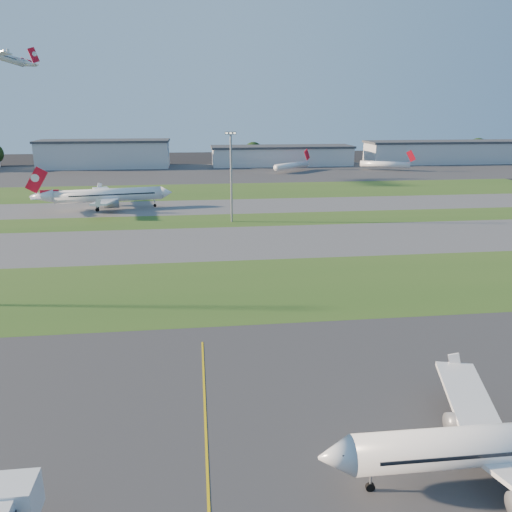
{
  "coord_description": "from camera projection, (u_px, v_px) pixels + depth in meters",
  "views": [
    {
      "loc": [
        4.86,
        -35.15,
        32.17
      ],
      "look_at": [
        15.0,
        48.8,
        7.0
      ],
      "focal_mm": 35.0,
      "sensor_mm": 36.0,
      "label": 1
    }
  ],
  "objects": [
    {
      "name": "tree_mid_west",
      "position": [
        152.0,
        155.0,
        291.21
      ],
      "size": [
        9.9,
        9.9,
        10.8
      ],
      "color": "black",
      "rests_on": "ground"
    },
    {
      "name": "airliner_parked",
      "position": [
        507.0,
        445.0,
        43.85
      ],
      "size": [
        34.1,
        28.95,
        10.65
      ],
      "rotation": [
        0.0,
        0.0,
        -0.01
      ],
      "color": "white",
      "rests_on": "ground"
    },
    {
      "name": "apron_far",
      "position": [
        186.0,
        173.0,
        256.16
      ],
      "size": [
        400.0,
        80.0,
        0.01
      ],
      "primitive_type": "cube",
      "color": "#333335",
      "rests_on": "ground"
    },
    {
      "name": "grass_strip_b",
      "position": [
        181.0,
        222.0,
        146.73
      ],
      "size": [
        300.0,
        18.0,
        0.01
      ],
      "primitive_type": "cube",
      "color": "#2F541C",
      "rests_on": "ground"
    },
    {
      "name": "mini_jet_far",
      "position": [
        385.0,
        164.0,
        266.2
      ],
      "size": [
        26.54,
        14.12,
        9.48
      ],
      "rotation": [
        0.0,
        0.0,
        -0.45
      ],
      "color": "white",
      "rests_on": "ground"
    },
    {
      "name": "grass_strip_a",
      "position": [
        173.0,
        290.0,
        91.54
      ],
      "size": [
        300.0,
        34.0,
        0.01
      ],
      "primitive_type": "cube",
      "color": "#2F541C",
      "rests_on": "ground"
    },
    {
      "name": "grass_strip_c",
      "position": [
        184.0,
        192.0,
        199.07
      ],
      "size": [
        300.0,
        40.0,
        0.01
      ],
      "primitive_type": "cube",
      "color": "#2F541C",
      "rests_on": "ground"
    },
    {
      "name": "light_mast_centre",
      "position": [
        231.0,
        171.0,
        142.33
      ],
      "size": [
        3.2,
        0.7,
        25.8
      ],
      "color": "gray",
      "rests_on": "ground"
    },
    {
      "name": "tree_far_east",
      "position": [
        478.0,
        148.0,
        319.06
      ],
      "size": [
        12.65,
        12.65,
        13.8
      ],
      "color": "black",
      "rests_on": "ground"
    },
    {
      "name": "airliner_taxiing",
      "position": [
        108.0,
        195.0,
        163.36
      ],
      "size": [
        41.8,
        35.2,
        13.11
      ],
      "rotation": [
        0.0,
        0.0,
        3.3
      ],
      "color": "white",
      "rests_on": "ground"
    },
    {
      "name": "yellow_line",
      "position": [
        208.0,
        500.0,
        42.64
      ],
      "size": [
        0.25,
        60.0,
        0.02
      ],
      "primitive_type": "cube",
      "color": "gold",
      "rests_on": "ground"
    },
    {
      "name": "taxiway_a",
      "position": [
        178.0,
        244.0,
        122.94
      ],
      "size": [
        300.0,
        32.0,
        0.01
      ],
      "primitive_type": "cube",
      "color": "#515154",
      "rests_on": "ground"
    },
    {
      "name": "tree_mid_east",
      "position": [
        253.0,
        152.0,
        300.68
      ],
      "size": [
        11.55,
        11.55,
        12.6
      ],
      "color": "black",
      "rests_on": "ground"
    },
    {
      "name": "hangar_west",
      "position": [
        105.0,
        154.0,
        277.35
      ],
      "size": [
        71.4,
        23.0,
        15.2
      ],
      "color": "#ACB0B4",
      "rests_on": "ground"
    },
    {
      "name": "mini_jet_near",
      "position": [
        292.0,
        165.0,
        260.48
      ],
      "size": [
        22.76,
        20.04,
        9.48
      ],
      "rotation": [
        0.0,
        0.0,
        0.71
      ],
      "color": "white",
      "rests_on": "ground"
    },
    {
      "name": "hangar_east",
      "position": [
        282.0,
        155.0,
        289.42
      ],
      "size": [
        81.6,
        23.0,
        11.2
      ],
      "color": "#ACB0B4",
      "rests_on": "ground"
    },
    {
      "name": "tree_east",
      "position": [
        374.0,
        152.0,
        307.58
      ],
      "size": [
        10.45,
        10.45,
        11.4
      ],
      "color": "black",
      "rests_on": "ground"
    },
    {
      "name": "ground",
      "position": [
        149.0,
        505.0,
        42.07
      ],
      "size": [
        700.0,
        700.0,
        0.0
      ],
      "primitive_type": "plane",
      "color": "black",
      "rests_on": "ground"
    },
    {
      "name": "taxiway_b",
      "position": [
        182.0,
        207.0,
        167.67
      ],
      "size": [
        300.0,
        26.0,
        0.01
      ],
      "primitive_type": "cube",
      "color": "#515154",
      "rests_on": "ground"
    },
    {
      "name": "apron_near",
      "position": [
        149.0,
        505.0,
        42.07
      ],
      "size": [
        300.0,
        70.0,
        0.01
      ],
      "primitive_type": "cube",
      "color": "#333335",
      "rests_on": "ground"
    },
    {
      "name": "hangar_far_east",
      "position": [
        445.0,
        152.0,
        300.62
      ],
      "size": [
        96.9,
        23.0,
        13.2
      ],
      "color": "#ACB0B4",
      "rests_on": "ground"
    }
  ]
}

